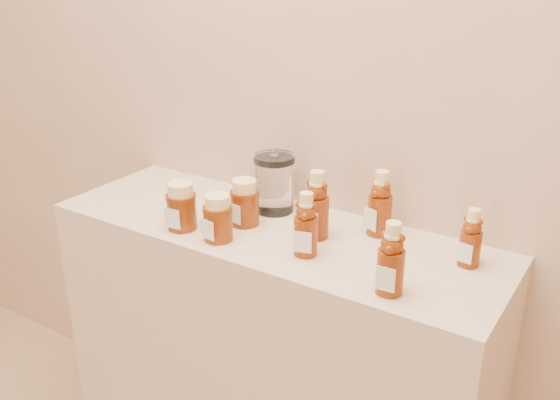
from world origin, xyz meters
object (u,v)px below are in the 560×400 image
Objects in this scene: bear_bottle_back_left at (317,200)px; bear_bottle_front_left at (306,220)px; honey_jar_left at (181,206)px; glass_canister at (274,181)px; display_table at (273,372)px.

bear_bottle_back_left is 1.11× the size of bear_bottle_front_left.
bear_bottle_front_left is 0.34m from honey_jar_left.
glass_canister is (-0.20, 0.18, -0.00)m from bear_bottle_front_left.
display_table is 6.16× the size of bear_bottle_back_left.
bear_bottle_front_left is at bearing -27.46° from display_table.
bear_bottle_back_left is 0.10m from bear_bottle_front_left.
display_table is 0.56m from bear_bottle_back_left.
bear_bottle_back_left reaches higher than glass_canister.
glass_canister is (0.13, 0.22, 0.02)m from honey_jar_left.
glass_canister is at bearing 154.26° from bear_bottle_back_left.
display_table is 0.56m from honey_jar_left.
honey_jar_left is (-0.20, -0.12, 0.51)m from display_table.
bear_bottle_back_left reaches higher than honey_jar_left.
display_table is at bearing 134.40° from bear_bottle_front_left.
honey_jar_left is at bearing -120.83° from glass_canister.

